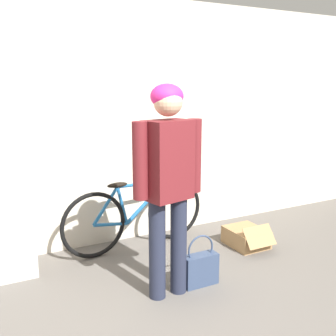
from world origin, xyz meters
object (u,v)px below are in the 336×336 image
object	(u,v)px
person	(168,172)
handbag	(200,268)
bicycle	(136,215)
cardboard_box	(246,237)

from	to	relation	value
person	handbag	world-z (taller)	person
person	handbag	size ratio (longest dim) A/B	3.75
bicycle	handbag	distance (m)	1.03
person	cardboard_box	world-z (taller)	person
handbag	cardboard_box	world-z (taller)	handbag
handbag	cardboard_box	size ratio (longest dim) A/B	0.91
person	bicycle	bearing A→B (deg)	68.98
person	handbag	distance (m)	0.95
person	bicycle	size ratio (longest dim) A/B	1.05
person	cardboard_box	xyz separation A→B (m)	(1.21, 0.50, -0.95)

